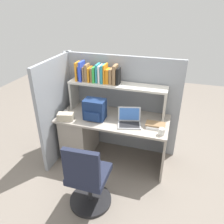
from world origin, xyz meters
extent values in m
plane|color=slate|center=(0.00, 0.00, 0.00)|extent=(8.00, 8.00, 0.00)
cube|color=#AAA093|center=(0.00, 0.00, 0.71)|extent=(1.60, 0.70, 0.03)
cube|color=#9D9388|center=(-0.55, 0.00, 0.35)|extent=(0.40, 0.64, 0.70)
cube|color=#9D9388|center=(0.78, 0.00, 0.35)|extent=(0.03, 0.64, 0.70)
cube|color=gray|center=(0.00, 0.38, 0.78)|extent=(1.84, 0.05, 1.55)
cube|color=gray|center=(-0.85, -0.05, 0.78)|extent=(0.05, 1.06, 1.55)
cube|color=#BCB7AC|center=(-0.70, 0.20, 0.94)|extent=(0.03, 0.28, 0.42)
cube|color=#BCB7AC|center=(0.70, 0.20, 0.94)|extent=(0.03, 0.28, 0.42)
cube|color=beige|center=(0.00, 0.20, 1.17)|extent=(1.44, 0.28, 0.03)
cube|color=orange|center=(-0.61, 0.20, 1.32)|extent=(0.03, 0.16, 0.27)
cube|color=blue|center=(-0.57, 0.20, 1.29)|extent=(0.02, 0.13, 0.22)
cube|color=blue|center=(-0.54, 0.20, 1.32)|extent=(0.03, 0.18, 0.29)
cube|color=olive|center=(-0.50, 0.20, 1.29)|extent=(0.03, 0.15, 0.21)
cube|color=olive|center=(-0.45, 0.19, 1.31)|extent=(0.04, 0.14, 0.25)
cube|color=orange|center=(-0.42, 0.20, 1.29)|extent=(0.02, 0.17, 0.21)
cube|color=olive|center=(-0.38, 0.21, 1.28)|extent=(0.03, 0.14, 0.21)
cube|color=green|center=(-0.34, 0.20, 1.29)|extent=(0.03, 0.16, 0.23)
cube|color=teal|center=(-0.29, 0.21, 1.31)|extent=(0.03, 0.16, 0.27)
cube|color=white|center=(-0.25, 0.21, 1.31)|extent=(0.03, 0.17, 0.25)
cube|color=teal|center=(-0.21, 0.20, 1.31)|extent=(0.03, 0.17, 0.26)
cube|color=orange|center=(-0.18, 0.21, 1.32)|extent=(0.02, 0.17, 0.27)
cube|color=orange|center=(-0.14, 0.20, 1.29)|extent=(0.04, 0.13, 0.21)
cube|color=olive|center=(-0.08, 0.20, 1.29)|extent=(0.04, 0.15, 0.22)
cube|color=olive|center=(-0.03, 0.20, 1.32)|extent=(0.04, 0.17, 0.27)
cube|color=black|center=(0.02, 0.19, 1.30)|extent=(0.03, 0.14, 0.24)
cube|color=#B7BABF|center=(0.27, -0.14, 0.74)|extent=(0.36, 0.29, 0.02)
cube|color=black|center=(0.28, -0.15, 0.75)|extent=(0.31, 0.24, 0.00)
cube|color=#B7BABF|center=(0.24, -0.03, 0.85)|extent=(0.32, 0.14, 0.20)
cube|color=#3F72CC|center=(0.25, -0.04, 0.85)|extent=(0.28, 0.11, 0.16)
cube|color=navy|center=(-0.24, -0.09, 0.88)|extent=(0.30, 0.20, 0.29)
cube|color=navy|center=(-0.24, -0.19, 0.81)|extent=(0.22, 0.04, 0.13)
cube|color=silver|center=(-0.72, -0.09, 0.75)|extent=(0.08, 0.12, 0.03)
cylinder|color=white|center=(0.72, -0.24, 0.77)|extent=(0.08, 0.08, 0.09)
cube|color=#BFB299|center=(-0.63, -0.25, 0.78)|extent=(0.24, 0.17, 0.10)
cube|color=white|center=(0.61, -0.08, 0.75)|extent=(0.21, 0.17, 0.03)
cube|color=olive|center=(0.62, -0.08, 0.78)|extent=(0.26, 0.15, 0.02)
cylinder|color=black|center=(-0.02, -0.89, 0.02)|extent=(0.52, 0.52, 0.04)
cylinder|color=#262628|center=(-0.02, -0.89, 0.24)|extent=(0.05, 0.05, 0.41)
cube|color=#1E2338|center=(-0.02, -0.89, 0.45)|extent=(0.44, 0.44, 0.08)
cube|color=#1E2338|center=(-0.01, -1.09, 0.71)|extent=(0.40, 0.08, 0.44)
camera|label=1|loc=(0.81, -2.67, 2.27)|focal=35.26mm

